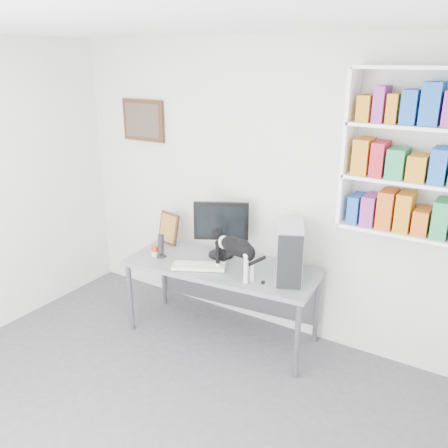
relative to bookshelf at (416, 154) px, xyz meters
The scene contains 11 objects.
room 2.37m from the bookshelf, 127.12° to the right, with size 4.01×4.01×2.70m.
bookshelf is the anchor object (origin of this frame).
wall_art 2.70m from the bookshelf, behind, with size 0.52×0.04×0.42m, color #4F2F19.
desk 2.12m from the bookshelf, 168.16° to the right, with size 1.76×0.68×0.73m, color slate.
monitor 1.82m from the bookshelf, behind, with size 0.51×0.24×0.54m, color black.
keyboard 2.01m from the bookshelf, 163.93° to the right, with size 0.47×0.18×0.04m, color beige.
pc_tower 1.25m from the bookshelf, 166.57° to the right, with size 0.21×0.47×0.47m, color silver.
speaker 2.34m from the bookshelf, 167.75° to the right, with size 0.10×0.10×0.23m, color black.
leaning_print 2.43m from the bookshelf, behind, with size 0.26×0.10×0.32m, color #4F2F19.
soup_can 2.43m from the bookshelf, 167.85° to the right, with size 0.06×0.06×0.09m, color red.
cat 1.63m from the bookshelf, 161.44° to the right, with size 0.59×0.16×0.36m, color black, non-canonical shape.
Camera 1 is at (2.02, -1.78, 2.52)m, focal length 38.00 mm.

